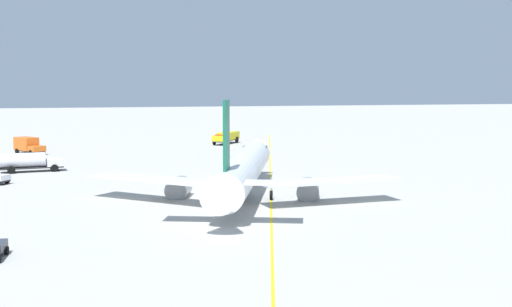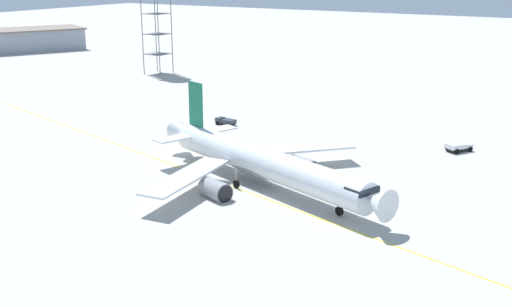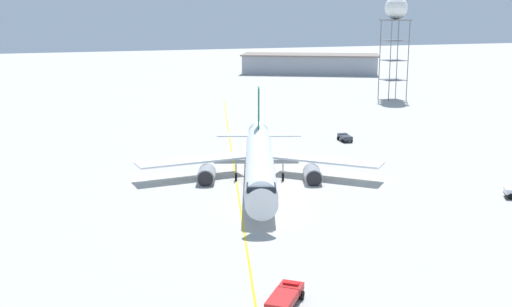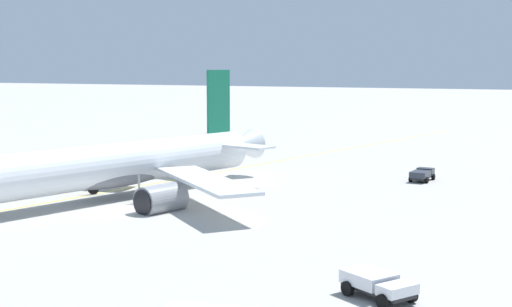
{
  "view_description": "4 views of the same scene",
  "coord_description": "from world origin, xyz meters",
  "px_view_note": "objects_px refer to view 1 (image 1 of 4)",
  "views": [
    {
      "loc": [
        -79.08,
        13.82,
        13.18
      ],
      "look_at": [
        -1.78,
        -5.73,
        4.91
      ],
      "focal_mm": 47.72,
      "sensor_mm": 36.0,
      "label": 1
    },
    {
      "loc": [
        36.17,
        -71.35,
        27.8
      ],
      "look_at": [
        -6.55,
        -0.2,
        2.96
      ],
      "focal_mm": 44.32,
      "sensor_mm": 36.0,
      "label": 2
    },
    {
      "loc": [
        78.02,
        -32.76,
        23.85
      ],
      "look_at": [
        -5.97,
        -3.4,
        3.67
      ],
      "focal_mm": 44.77,
      "sensor_mm": 36.0,
      "label": 3
    },
    {
      "loc": [
        52.4,
        34.06,
        12.46
      ],
      "look_at": [
        -11.77,
        7.68,
        3.88
      ],
      "focal_mm": 52.11,
      "sensor_mm": 36.0,
      "label": 4
    }
  ],
  "objects_px": {
    "airliner_main": "(243,172)",
    "ops_pickup_truck": "(256,156)",
    "catering_truck_truck": "(28,145)",
    "fuel_tanker_truck": "(29,161)",
    "fire_tender_truck": "(226,137)"
  },
  "relations": [
    {
      "from": "airliner_main",
      "to": "ops_pickup_truck",
      "type": "xyz_separation_m",
      "value": [
        36.83,
        -10.9,
        -2.15
      ]
    },
    {
      "from": "catering_truck_truck",
      "to": "fuel_tanker_truck",
      "type": "bearing_deg",
      "value": -29.78
    },
    {
      "from": "ops_pickup_truck",
      "to": "airliner_main",
      "type": "bearing_deg",
      "value": 22.12
    },
    {
      "from": "catering_truck_truck",
      "to": "ops_pickup_truck",
      "type": "bearing_deg",
      "value": 27.83
    },
    {
      "from": "ops_pickup_truck",
      "to": "catering_truck_truck",
      "type": "distance_m",
      "value": 43.86
    },
    {
      "from": "ops_pickup_truck",
      "to": "catering_truck_truck",
      "type": "bearing_deg",
      "value": -79.32
    },
    {
      "from": "fuel_tanker_truck",
      "to": "catering_truck_truck",
      "type": "bearing_deg",
      "value": 85.92
    },
    {
      "from": "ops_pickup_truck",
      "to": "fuel_tanker_truck",
      "type": "xyz_separation_m",
      "value": [
        -6.65,
        36.62,
        0.77
      ]
    },
    {
      "from": "fuel_tanker_truck",
      "to": "ops_pickup_truck",
      "type": "bearing_deg",
      "value": 1.75
    },
    {
      "from": "airliner_main",
      "to": "fire_tender_truck",
      "type": "relative_size",
      "value": 4.36
    },
    {
      "from": "fire_tender_truck",
      "to": "catering_truck_truck",
      "type": "xyz_separation_m",
      "value": [
        -11.74,
        40.21,
        0.13
      ]
    },
    {
      "from": "fire_tender_truck",
      "to": "fuel_tanker_truck",
      "type": "relative_size",
      "value": 0.98
    },
    {
      "from": "ops_pickup_truck",
      "to": "fuel_tanker_truck",
      "type": "relative_size",
      "value": 0.56
    },
    {
      "from": "catering_truck_truck",
      "to": "fuel_tanker_truck",
      "type": "distance_m",
      "value": 27.27
    },
    {
      "from": "airliner_main",
      "to": "ops_pickup_truck",
      "type": "relative_size",
      "value": 7.68
    }
  ]
}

